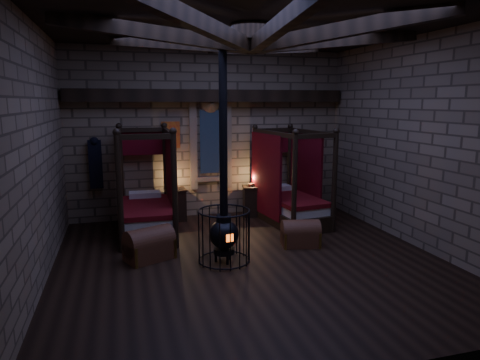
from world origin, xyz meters
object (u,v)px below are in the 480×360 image
object	(u,v)px
bed_right	(289,200)
stove	(224,230)
bed_left	(146,209)
trunk_left	(149,245)
trunk_right	(300,234)

from	to	relation	value
bed_right	stove	size ratio (longest dim) A/B	0.56
bed_left	trunk_left	size ratio (longest dim) A/B	2.31
bed_left	stove	bearing A→B (deg)	-58.57
trunk_left	trunk_right	world-z (taller)	trunk_left
trunk_left	stove	size ratio (longest dim) A/B	0.25
bed_right	stove	xyz separation A→B (m)	(-2.16, -2.15, 0.05)
bed_right	trunk_left	bearing A→B (deg)	-161.40
stove	trunk_left	bearing A→B (deg)	149.37
bed_left	bed_right	distance (m)	3.41
trunk_left	stove	bearing A→B (deg)	-44.68
trunk_left	trunk_right	bearing A→B (deg)	-24.91
bed_left	trunk_left	distance (m)	1.68
bed_left	trunk_left	world-z (taller)	bed_left
bed_right	trunk_right	bearing A→B (deg)	-111.62
bed_left	stove	distance (m)	2.49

